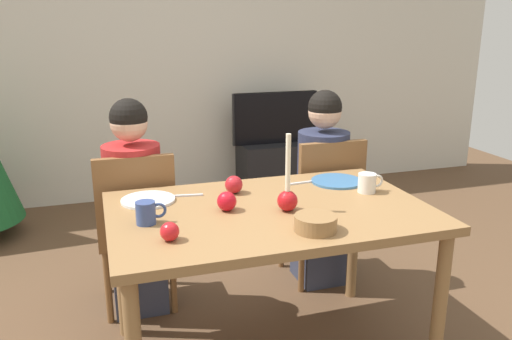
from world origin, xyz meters
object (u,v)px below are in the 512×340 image
person_left_child (135,211)px  plate_left (148,200)px  mug_right (368,183)px  apple_near_candle (170,232)px  chair_right (324,202)px  tv_stand (275,168)px  chair_left (136,223)px  bowl_walnuts (316,223)px  apple_by_left_plate (234,185)px  mug_left (147,213)px  dining_table (270,226)px  tv (275,118)px  candle_centerpiece (287,195)px  apple_by_right_mug (227,201)px  person_right_child (322,191)px  plate_right (337,181)px

person_left_child → plate_left: size_ratio=4.77×
mug_right → apple_near_candle: bearing=-163.7°
chair_right → tv_stand: chair_right is taller
chair_left → bowl_walnuts: (0.63, -0.90, 0.27)m
person_left_child → chair_right: bearing=-1.7°
person_left_child → apple_by_left_plate: 0.63m
chair_left → plate_left: bearing=-83.9°
chair_left → person_left_child: bearing=90.0°
apple_by_left_plate → mug_right: bearing=-16.2°
chair_right → mug_left: 1.29m
plate_left → apple_near_candle: bearing=-86.4°
apple_near_candle → chair_left: bearing=94.7°
dining_table → bowl_walnuts: bearing=-73.5°
tv → mug_left: (-1.38, -2.32, 0.09)m
candle_centerpiece → mug_right: candle_centerpiece is taller
chair_left → apple_by_right_mug: (0.35, -0.58, 0.28)m
candle_centerpiece → apple_by_right_mug: bearing=162.3°
person_right_child → tv: size_ratio=1.48×
mug_right → person_right_child: bearing=87.1°
apple_by_right_mug → bowl_walnuts: bearing=-49.5°
dining_table → apple_by_left_plate: (-0.10, 0.25, 0.13)m
person_right_child → apple_by_left_plate: (-0.65, -0.39, 0.22)m
chair_left → mug_left: (0.00, -0.63, 0.29)m
dining_table → tv_stand: (0.84, 2.30, -0.43)m
person_right_child → bowl_walnuts: 1.07m
chair_right → apple_near_candle: size_ratio=12.31×
person_left_child → tv_stand: bearing=50.2°
chair_left → candle_centerpiece: bearing=-47.7°
person_right_child → plate_right: size_ratio=4.52×
chair_right → apple_by_right_mug: chair_right is taller
chair_left → person_right_child: bearing=1.7°
candle_centerpiece → apple_near_candle: candle_centerpiece is taller
dining_table → apple_by_right_mug: size_ratio=16.35×
chair_right → tv: size_ratio=1.14×
plate_right → mug_right: size_ratio=1.99×
person_left_child → candle_centerpiece: size_ratio=3.43×
bowl_walnuts → apple_by_right_mug: (-0.28, 0.32, 0.01)m
mug_right → bowl_walnuts: (-0.43, -0.37, -0.01)m
dining_table → mug_right: mug_right is taller
dining_table → tv: tv is taller
dining_table → tv: 2.45m
candle_centerpiece → plate_right: 0.50m
person_left_child → mug_right: person_left_child is taller
chair_left → apple_by_left_plate: 0.64m
plate_right → apple_by_right_mug: 0.68m
dining_table → mug_right: 0.54m
plate_left → person_right_child: bearing=20.1°
dining_table → tv_stand: 2.49m
apple_near_candle → mug_left: bearing=107.6°
mug_left → mug_right: bearing=5.0°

